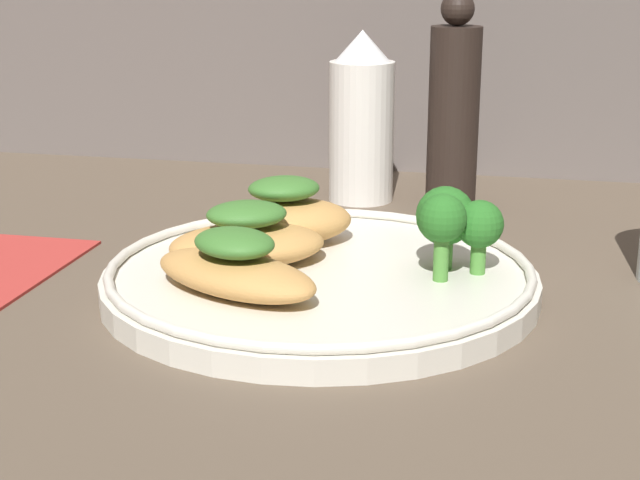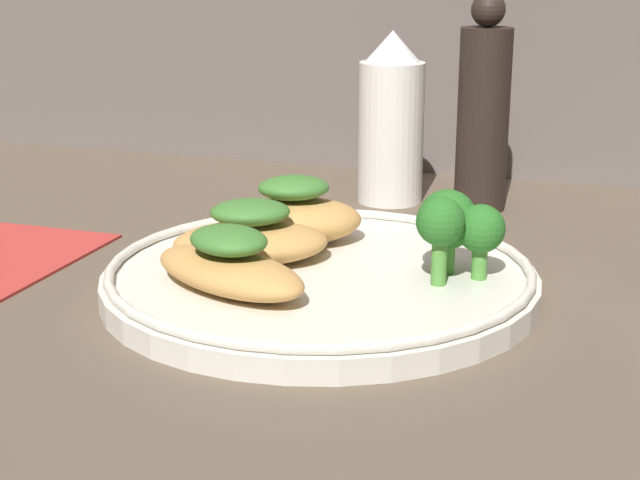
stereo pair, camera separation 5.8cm
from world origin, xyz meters
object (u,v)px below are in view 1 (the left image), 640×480
at_px(broccoli_bunch, 454,220).
at_px(pepper_grinder, 454,110).
at_px(plate, 320,278).
at_px(sauce_bottle, 362,120).

relative_size(broccoli_bunch, pepper_grinder, 0.31).
bearing_deg(pepper_grinder, plate, -103.93).
bearing_deg(sauce_bottle, broccoli_bunch, -66.24).
relative_size(broccoli_bunch, sauce_bottle, 0.38).
relative_size(plate, sauce_bottle, 1.90).
xyz_separation_m(plate, sauce_bottle, (-0.02, 0.23, 0.06)).
relative_size(plate, pepper_grinder, 1.56).
height_order(plate, broccoli_bunch, broccoli_bunch).
distance_m(sauce_bottle, pepper_grinder, 0.07).
bearing_deg(plate, sauce_bottle, 94.14).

